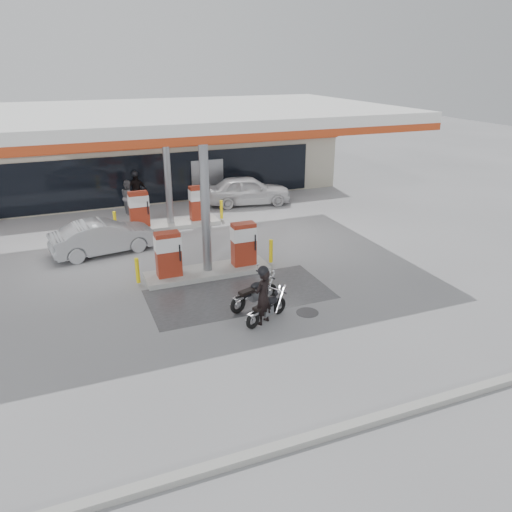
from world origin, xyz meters
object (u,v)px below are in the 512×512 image
Objects in this scene: main_motorcycle at (267,308)px; sedan_white at (248,190)px; pump_island_near at (207,256)px; biker_walking at (136,190)px; biker_main at (263,297)px; pump_island_far at (170,212)px; parked_motorcycle at (255,294)px; attendant at (129,197)px; hatchback_silver at (104,237)px.

main_motorcycle is 0.36× the size of sedan_white.
biker_walking is (-0.91, 9.80, 0.21)m from pump_island_near.
biker_main reaches higher than sedan_white.
pump_island_far is 3.18× the size of main_motorcycle.
attendant is at bearing 80.52° from parked_motorcycle.
hatchback_silver reaches higher than parked_motorcycle.
parked_motorcycle is at bearing 170.68° from sedan_white.
pump_island_far is at bearing -159.56° from attendant.
pump_island_near is at bearing 82.76° from parked_motorcycle.
biker_main is 0.94× the size of parked_motorcycle.
parked_motorcycle is at bearing -85.82° from pump_island_far.
biker_walking reaches higher than hatchback_silver.
main_motorcycle is 12.85m from sedan_white.
pump_island_near is at bearing -177.68° from attendant.
hatchback_silver reaches higher than main_motorcycle.
sedan_white reaches higher than hatchback_silver.
sedan_white is (4.06, 12.18, 0.37)m from main_motorcycle.
sedan_white is at bearing -20.52° from biker_walking.
main_motorcycle is at bearing -177.73° from attendant.
main_motorcycle is (0.65, -9.98, -0.31)m from pump_island_far.
pump_island_near reaches higher than main_motorcycle.
sedan_white is 9.17m from hatchback_silver.
parked_motorcycle is (0.01, 1.00, 0.04)m from main_motorcycle.
sedan_white is 1.10× the size of hatchback_silver.
parked_motorcycle is 12.89m from biker_walking.
pump_island_far reaches higher than sedan_white.
sedan_white is at bearing 60.10° from pump_island_near.
pump_island_far is 3.91m from biker_walking.
attendant is at bearing -112.58° from biker_main.
sedan_white is at bearing 45.17° from main_motorcycle.
pump_island_far reaches higher than hatchback_silver.
sedan_white is 2.46× the size of biker_walking.
attendant is at bearing 95.08° from sedan_white.
hatchback_silver is at bearing -95.38° from biker_main.
biker_main is 13.94m from biker_walking.
parked_motorcycle is at bearing -77.58° from pump_island_near.
main_motorcycle is 12.96m from attendant.
pump_island_near is at bearing -147.27° from hatchback_silver.
biker_walking reaches higher than attendant.
main_motorcycle is 0.88× the size of biker_walking.
hatchback_silver is at bearing 90.68° from main_motorcycle.
main_motorcycle is 1.00m from parked_motorcycle.
biker_main is at bearing -178.51° from attendant.
pump_island_far is 3.00× the size of attendant.
pump_island_near is at bearing -114.39° from biker_main.
pump_island_far is (0.00, 6.00, 0.00)m from pump_island_near.
attendant is (-1.46, 2.80, 0.15)m from pump_island_far.
pump_island_near is 2.80× the size of parked_motorcycle.
pump_island_far is at bearing -62.39° from hatchback_silver.
biker_walking is (-1.40, 13.87, 0.06)m from biker_main.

